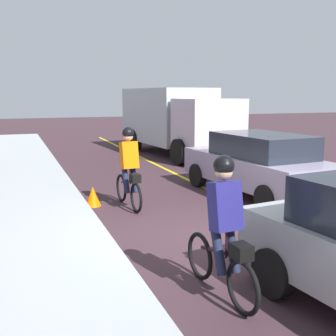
{
  "coord_description": "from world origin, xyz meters",
  "views": [
    {
      "loc": [
        -6.57,
        3.3,
        2.55
      ],
      "look_at": [
        1.56,
        0.23,
        1.0
      ],
      "focal_mm": 44.55,
      "sensor_mm": 36.0,
      "label": 1
    }
  ],
  "objects_px": {
    "cyclist_follow": "(224,228)",
    "traffic_cone_far": "(93,196)",
    "cyclist_lead": "(129,168)",
    "patrol_sedan": "(258,163)",
    "box_truck_background": "(175,118)"
  },
  "relations": [
    {
      "from": "box_truck_background",
      "to": "cyclist_lead",
      "type": "bearing_deg",
      "value": -34.26
    },
    {
      "from": "cyclist_lead",
      "to": "cyclist_follow",
      "type": "distance_m",
      "value": 4.53
    },
    {
      "from": "cyclist_lead",
      "to": "cyclist_follow",
      "type": "xyz_separation_m",
      "value": [
        -4.53,
        0.04,
        0.0
      ]
    },
    {
      "from": "cyclist_lead",
      "to": "patrol_sedan",
      "type": "bearing_deg",
      "value": -93.91
    },
    {
      "from": "box_truck_background",
      "to": "patrol_sedan",
      "type": "bearing_deg",
      "value": -11.26
    },
    {
      "from": "traffic_cone_far",
      "to": "cyclist_lead",
      "type": "bearing_deg",
      "value": -119.46
    },
    {
      "from": "patrol_sedan",
      "to": "box_truck_background",
      "type": "xyz_separation_m",
      "value": [
        7.5,
        -0.75,
        0.73
      ]
    },
    {
      "from": "patrol_sedan",
      "to": "box_truck_background",
      "type": "distance_m",
      "value": 7.57
    },
    {
      "from": "patrol_sedan",
      "to": "traffic_cone_far",
      "type": "xyz_separation_m",
      "value": [
        0.45,
        4.1,
        -0.6
      ]
    },
    {
      "from": "cyclist_lead",
      "to": "traffic_cone_far",
      "type": "distance_m",
      "value": 1.1
    },
    {
      "from": "cyclist_follow",
      "to": "patrol_sedan",
      "type": "distance_m",
      "value": 5.63
    },
    {
      "from": "patrol_sedan",
      "to": "traffic_cone_far",
      "type": "bearing_deg",
      "value": 78.92
    },
    {
      "from": "patrol_sedan",
      "to": "traffic_cone_far",
      "type": "relative_size",
      "value": 10.06
    },
    {
      "from": "cyclist_follow",
      "to": "traffic_cone_far",
      "type": "relative_size",
      "value": 4.05
    },
    {
      "from": "cyclist_follow",
      "to": "patrol_sedan",
      "type": "bearing_deg",
      "value": -40.4
    }
  ]
}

